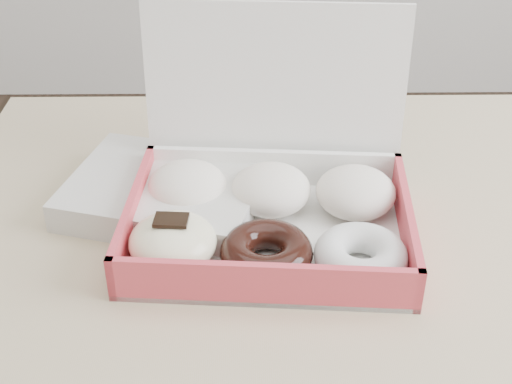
{
  "coord_description": "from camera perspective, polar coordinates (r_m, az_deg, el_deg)",
  "views": [
    {
      "loc": [
        -0.2,
        -0.68,
        1.27
      ],
      "look_at": [
        -0.2,
        0.02,
        0.81
      ],
      "focal_mm": 50.0,
      "sensor_mm": 36.0,
      "label": 1
    }
  ],
  "objects": [
    {
      "name": "newspapers",
      "position": [
        0.91,
        -7.2,
        0.02
      ],
      "size": [
        0.28,
        0.25,
        0.04
      ],
      "primitive_type": "cube",
      "rotation": [
        0.0,
        0.0,
        -0.27
      ],
      "color": "silver",
      "rests_on": "table"
    },
    {
      "name": "table",
      "position": [
        0.93,
        12.39,
        -7.65
      ],
      "size": [
        1.2,
        0.8,
        0.75
      ],
      "color": "tan",
      "rests_on": "ground"
    },
    {
      "name": "donut_box",
      "position": [
        0.85,
        0.87,
        -0.92
      ],
      "size": [
        0.35,
        0.3,
        0.24
      ],
      "rotation": [
        0.0,
        0.0,
        -0.07
      ],
      "color": "white",
      "rests_on": "table"
    }
  ]
}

